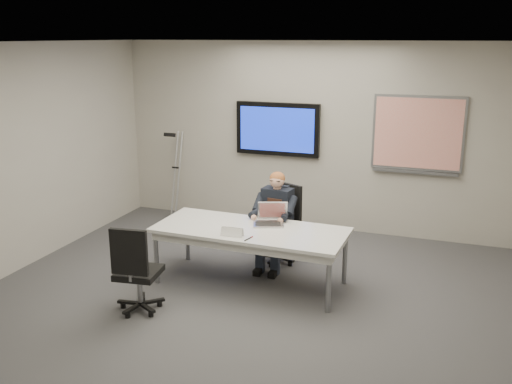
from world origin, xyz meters
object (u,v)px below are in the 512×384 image
(conference_table, at_px, (250,235))
(office_chair_far, at_px, (280,238))
(office_chair_near, at_px, (138,285))
(seated_person, at_px, (273,230))
(laptop, at_px, (270,218))

(conference_table, height_order, office_chair_far, office_chair_far)
(conference_table, relative_size, office_chair_near, 2.29)
(conference_table, distance_m, seated_person, 0.59)
(conference_table, distance_m, laptop, 0.33)
(seated_person, bearing_deg, laptop, -71.92)
(seated_person, bearing_deg, office_chair_near, -112.96)
(office_chair_far, relative_size, seated_person, 0.83)
(seated_person, bearing_deg, conference_table, -92.36)
(office_chair_far, relative_size, laptop, 2.31)
(laptop, bearing_deg, office_chair_near, -147.34)
(conference_table, relative_size, laptop, 5.16)
(conference_table, height_order, laptop, laptop)
(seated_person, distance_m, laptop, 0.41)
(office_chair_near, bearing_deg, conference_table, -136.26)
(office_chair_far, bearing_deg, conference_table, -74.17)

